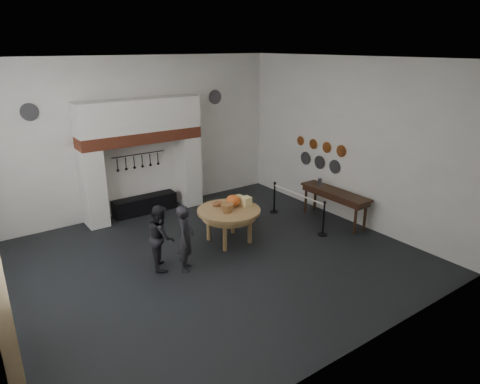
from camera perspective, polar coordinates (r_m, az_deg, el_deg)
floor at (r=10.13m, az=-3.90°, el=-9.09°), size 9.00×8.00×0.02m
ceiling at (r=8.93m, az=-4.58°, el=17.28°), size 9.00×8.00×0.02m
wall_back at (r=12.78m, az=-13.70°, el=7.16°), size 9.00×0.02×4.50m
wall_front at (r=6.40m, az=14.92°, el=-4.84°), size 9.00×0.02×4.50m
wall_right at (r=12.16m, az=14.30°, el=6.53°), size 0.02×8.00×4.50m
chimney_pier_left at (r=12.29m, az=-18.99°, el=0.51°), size 0.55×0.70×2.15m
chimney_pier_right at (r=13.35m, az=-6.88°, el=2.88°), size 0.55×0.70×2.15m
hearth_brick_band at (r=12.45m, az=-13.10°, el=7.18°), size 3.50×0.72×0.32m
chimney_hood at (r=12.34m, az=-13.32°, el=9.95°), size 3.50×0.70×0.90m
iron_range at (r=13.07m, az=-12.55°, el=-1.63°), size 1.90×0.45×0.50m
utensil_rail at (r=12.81m, az=-13.39°, el=4.92°), size 1.60×0.02×0.02m
door_jamb_near at (r=6.89m, az=-29.17°, el=-13.92°), size 0.22×0.30×2.60m
work_table at (r=10.69m, az=-1.50°, el=-2.50°), size 1.94×1.94×0.07m
pumpkin at (r=10.81m, az=-0.92°, el=-1.18°), size 0.36×0.36×0.31m
cheese_block_big at (r=10.87m, az=0.83°, el=-1.26°), size 0.22×0.22×0.24m
cheese_block_small at (r=11.09m, az=-0.17°, el=-0.94°), size 0.18×0.18×0.20m
wicker_basket at (r=10.45m, az=-1.72°, el=-2.18°), size 0.39×0.39×0.22m
bread_loaf at (r=10.88m, az=-2.97°, el=-1.57°), size 0.31×0.18×0.13m
visitor_near at (r=9.50m, az=-7.27°, el=-6.10°), size 0.63×0.65×1.51m
visitor_far at (r=9.68m, az=-10.50°, el=-5.89°), size 0.77×0.87×1.48m
side_table at (r=12.23m, az=12.56°, el=0.01°), size 0.55×2.20×0.06m
pewter_jug at (r=12.57m, az=10.60°, el=1.34°), size 0.12×0.12×0.22m
copper_pan_a at (r=12.32m, az=13.36°, el=5.33°), size 0.03×0.34×0.34m
copper_pan_b at (r=12.68m, az=11.50°, el=5.84°), size 0.03×0.32×0.32m
copper_pan_c at (r=13.05m, az=9.75°, el=6.33°), size 0.03×0.30×0.30m
copper_pan_d at (r=13.43m, az=8.09°, el=6.77°), size 0.03×0.28×0.28m
pewter_plate_left at (r=12.57m, az=12.51°, el=3.31°), size 0.03×0.40×0.40m
pewter_plate_mid at (r=12.96m, az=10.56°, el=3.92°), size 0.03×0.40×0.40m
pewter_plate_right at (r=13.37m, az=8.72°, el=4.48°), size 0.03×0.40×0.40m
pewter_plate_back_left at (r=11.86m, az=-26.27°, el=9.54°), size 0.44×0.03×0.44m
pewter_plate_back_right at (r=13.81m, az=-3.32°, el=12.52°), size 0.44×0.03×0.44m
barrier_post_near at (r=11.40m, az=11.08°, el=-3.58°), size 0.05×0.05×0.90m
barrier_post_far at (r=12.74m, az=4.61°, el=-0.80°), size 0.05×0.05×0.90m
barrier_rope at (r=11.91m, az=7.75°, el=-0.32°), size 0.04×2.00×0.04m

